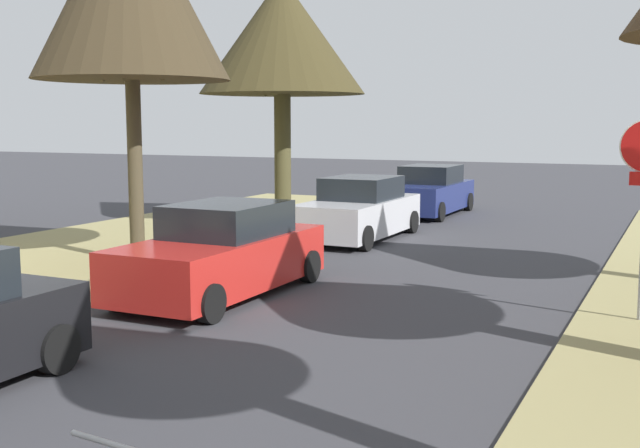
% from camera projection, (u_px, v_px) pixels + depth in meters
% --- Properties ---
extents(street_tree_left_far, '(4.69, 4.69, 6.95)m').
position_uv_depth(street_tree_left_far, '(282.00, 37.00, 21.83)').
color(street_tree_left_far, '#474226').
rests_on(street_tree_left_far, grass_verge_left).
extents(parked_sedan_red, '(1.94, 4.40, 1.57)m').
position_uv_depth(parked_sedan_red, '(222.00, 253.00, 13.29)').
color(parked_sedan_red, red).
rests_on(parked_sedan_red, ground).
extents(parked_sedan_silver, '(1.94, 4.40, 1.57)m').
position_uv_depth(parked_sedan_silver, '(359.00, 211.00, 19.72)').
color(parked_sedan_silver, '#BCBCC1').
rests_on(parked_sedan_silver, ground).
extents(parked_sedan_navy, '(1.94, 4.40, 1.57)m').
position_uv_depth(parked_sedan_navy, '(429.00, 192.00, 24.99)').
color(parked_sedan_navy, navy).
rests_on(parked_sedan_navy, ground).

